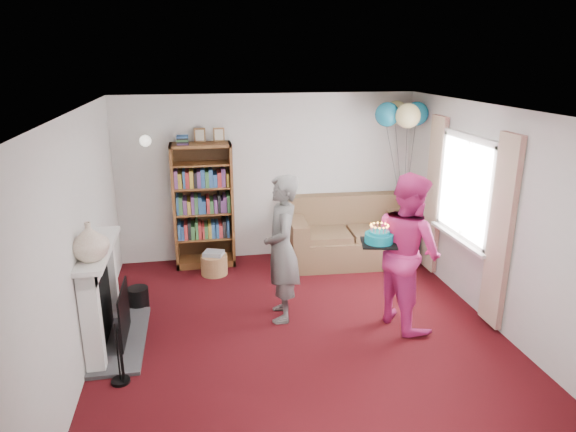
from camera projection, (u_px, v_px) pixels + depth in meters
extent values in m
plane|color=black|center=(301.00, 333.00, 5.83)|extent=(5.00, 5.00, 0.00)
cube|color=silver|center=(268.00, 177.00, 7.82)|extent=(4.50, 0.02, 2.50)
cube|color=silver|center=(78.00, 243.00, 5.07)|extent=(0.02, 5.00, 2.50)
cube|color=silver|center=(495.00, 218.00, 5.85)|extent=(0.02, 5.00, 2.50)
cube|color=white|center=(303.00, 110.00, 5.08)|extent=(4.50, 5.00, 0.01)
cube|color=#3F3F42|center=(120.00, 339.00, 5.67)|extent=(0.55, 1.40, 0.04)
cube|color=white|center=(92.00, 324.00, 4.98)|extent=(0.18, 0.14, 1.06)
cube|color=white|center=(109.00, 278.00, 6.01)|extent=(0.18, 0.14, 1.06)
cube|color=white|center=(96.00, 258.00, 5.35)|extent=(0.18, 1.24, 0.16)
cube|color=white|center=(98.00, 249.00, 5.33)|extent=(0.28, 1.35, 0.05)
cube|color=black|center=(100.00, 303.00, 5.50)|extent=(0.10, 0.80, 0.86)
cube|color=black|center=(124.00, 314.00, 5.59)|extent=(0.02, 0.70, 0.60)
cylinder|color=black|center=(118.00, 353.00, 4.87)|extent=(0.18, 0.18, 0.64)
cylinder|color=black|center=(138.00, 298.00, 6.41)|extent=(0.26, 0.26, 0.26)
cube|color=white|center=(472.00, 138.00, 6.16)|extent=(0.08, 1.30, 0.08)
cube|color=white|center=(461.00, 236.00, 6.53)|extent=(0.08, 1.30, 0.08)
cube|color=white|center=(469.00, 188.00, 6.35)|extent=(0.01, 1.15, 1.20)
cube|color=white|center=(459.00, 238.00, 6.53)|extent=(0.14, 1.32, 0.04)
cube|color=#C3B693|center=(500.00, 233.00, 5.66)|extent=(0.07, 0.38, 2.20)
cube|color=#C3B693|center=(434.00, 195.00, 7.20)|extent=(0.07, 0.38, 2.20)
cylinder|color=gold|center=(146.00, 138.00, 7.26)|extent=(0.04, 0.12, 0.04)
sphere|color=white|center=(145.00, 141.00, 7.18)|extent=(0.16, 0.16, 0.16)
cube|color=#472B14|center=(203.00, 202.00, 7.70)|extent=(0.87, 0.04, 1.83)
cube|color=brown|center=(175.00, 207.00, 7.45)|extent=(0.04, 0.42, 1.83)
cube|color=brown|center=(232.00, 204.00, 7.59)|extent=(0.04, 0.42, 1.83)
cube|color=brown|center=(200.00, 145.00, 7.25)|extent=(0.87, 0.42, 0.04)
cube|color=brown|center=(206.00, 261.00, 7.78)|extent=(0.87, 0.42, 0.10)
cube|color=brown|center=(205.00, 237.00, 7.66)|extent=(0.79, 0.38, 0.03)
cube|color=brown|center=(204.00, 212.00, 7.55)|extent=(0.79, 0.38, 0.02)
cube|color=brown|center=(202.00, 187.00, 7.43)|extent=(0.79, 0.38, 0.02)
cube|color=brown|center=(201.00, 164.00, 7.33)|extent=(0.79, 0.38, 0.02)
cube|color=maroon|center=(183.00, 140.00, 7.17)|extent=(0.16, 0.22, 0.12)
cube|color=brown|center=(200.00, 135.00, 7.26)|extent=(0.16, 0.02, 0.20)
cube|color=brown|center=(219.00, 135.00, 7.30)|extent=(0.16, 0.02, 0.20)
cube|color=brown|center=(348.00, 248.00, 7.84)|extent=(1.82, 0.96, 0.43)
cube|color=brown|center=(342.00, 217.00, 8.07)|extent=(1.82, 0.24, 0.75)
cube|color=brown|center=(297.00, 238.00, 7.64)|extent=(0.24, 0.91, 0.59)
cube|color=brown|center=(397.00, 231.00, 7.92)|extent=(0.24, 0.91, 0.59)
cube|color=brown|center=(323.00, 236.00, 7.62)|extent=(0.77, 0.66, 0.12)
cube|color=brown|center=(375.00, 233.00, 7.76)|extent=(0.77, 0.66, 0.12)
cylinder|color=#A07A4A|center=(214.00, 265.00, 7.39)|extent=(0.38, 0.38, 0.29)
cube|color=beige|center=(214.00, 253.00, 7.34)|extent=(0.27, 0.21, 0.06)
imported|color=black|center=(282.00, 249.00, 5.95)|extent=(0.48, 0.68, 1.75)
imported|color=#CE2978|center=(407.00, 251.00, 5.82)|extent=(0.89, 1.02, 1.81)
cube|color=black|center=(379.00, 243.00, 5.62)|extent=(0.37, 0.37, 0.02)
cylinder|color=#0C7F91|center=(379.00, 238.00, 5.60)|extent=(0.31, 0.31, 0.10)
cylinder|color=#0C7F91|center=(379.00, 233.00, 5.58)|extent=(0.23, 0.23, 0.04)
cylinder|color=pink|center=(387.00, 229.00, 5.59)|extent=(0.01, 0.01, 0.09)
sphere|color=orange|center=(388.00, 225.00, 5.57)|extent=(0.02, 0.02, 0.02)
cylinder|color=pink|center=(385.00, 228.00, 5.63)|extent=(0.01, 0.01, 0.09)
sphere|color=orange|center=(385.00, 224.00, 5.61)|extent=(0.02, 0.02, 0.02)
cylinder|color=pink|center=(381.00, 227.00, 5.65)|extent=(0.01, 0.01, 0.09)
sphere|color=orange|center=(382.00, 223.00, 5.64)|extent=(0.02, 0.02, 0.02)
cylinder|color=pink|center=(377.00, 227.00, 5.66)|extent=(0.01, 0.01, 0.09)
sphere|color=orange|center=(378.00, 223.00, 5.65)|extent=(0.02, 0.02, 0.02)
cylinder|color=pink|center=(374.00, 227.00, 5.65)|extent=(0.01, 0.01, 0.09)
sphere|color=orange|center=(374.00, 223.00, 5.63)|extent=(0.02, 0.02, 0.02)
cylinder|color=pink|center=(371.00, 228.00, 5.62)|extent=(0.01, 0.01, 0.09)
sphere|color=orange|center=(372.00, 224.00, 5.60)|extent=(0.02, 0.02, 0.02)
cylinder|color=pink|center=(371.00, 230.00, 5.58)|extent=(0.01, 0.01, 0.09)
sphere|color=orange|center=(371.00, 225.00, 5.56)|extent=(0.02, 0.02, 0.02)
cylinder|color=pink|center=(372.00, 231.00, 5.54)|extent=(0.01, 0.01, 0.09)
sphere|color=orange|center=(372.00, 226.00, 5.52)|extent=(0.02, 0.02, 0.02)
cylinder|color=pink|center=(375.00, 232.00, 5.50)|extent=(0.01, 0.01, 0.09)
sphere|color=orange|center=(375.00, 228.00, 5.49)|extent=(0.02, 0.02, 0.02)
cylinder|color=pink|center=(379.00, 232.00, 5.49)|extent=(0.01, 0.01, 0.09)
sphere|color=orange|center=(379.00, 228.00, 5.47)|extent=(0.02, 0.02, 0.02)
cylinder|color=pink|center=(383.00, 232.00, 5.49)|extent=(0.01, 0.01, 0.09)
sphere|color=orange|center=(384.00, 228.00, 5.47)|extent=(0.02, 0.02, 0.02)
cylinder|color=pink|center=(386.00, 232.00, 5.51)|extent=(0.01, 0.01, 0.09)
sphere|color=orange|center=(387.00, 227.00, 5.50)|extent=(0.02, 0.02, 0.02)
cylinder|color=pink|center=(388.00, 231.00, 5.55)|extent=(0.01, 0.01, 0.09)
sphere|color=orange|center=(388.00, 226.00, 5.53)|extent=(0.02, 0.02, 0.02)
sphere|color=#3F3F3F|center=(403.00, 219.00, 7.65)|extent=(0.02, 0.02, 0.02)
sphere|color=#16708E|center=(416.00, 114.00, 7.38)|extent=(0.35, 0.35, 0.35)
sphere|color=#ECE090|center=(396.00, 113.00, 7.54)|extent=(0.35, 0.35, 0.35)
sphere|color=#16708E|center=(387.00, 114.00, 7.30)|extent=(0.35, 0.35, 0.35)
sphere|color=#ECE090|center=(408.00, 116.00, 7.13)|extent=(0.35, 0.35, 0.35)
imported|color=beige|center=(89.00, 241.00, 4.93)|extent=(0.46, 0.46, 0.38)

